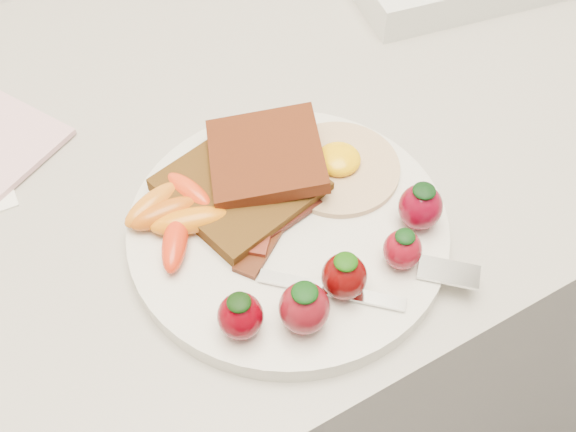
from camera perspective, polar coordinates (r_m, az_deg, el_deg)
counter at (r=1.07m, az=-3.53°, el=-10.21°), size 2.00×0.60×0.90m
plate at (r=0.61m, az=0.00°, el=-1.09°), size 0.27×0.27×0.02m
toast_lower at (r=0.62m, az=-3.79°, el=2.35°), size 0.14×0.14×0.01m
toast_upper at (r=0.62m, az=-1.75°, el=4.79°), size 0.13×0.13×0.02m
fried_egg at (r=0.64m, az=3.99°, el=4.01°), size 0.13×0.13×0.02m
bacon_strips at (r=0.60m, az=-1.48°, el=-0.65°), size 0.10×0.09×0.01m
baby_carrots at (r=0.60m, az=-8.96°, el=0.05°), size 0.09×0.10×0.02m
strawberries at (r=0.55m, az=4.27°, el=-4.33°), size 0.21×0.07×0.05m
fork at (r=0.57m, az=7.71°, el=-5.18°), size 0.16×0.10×0.00m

